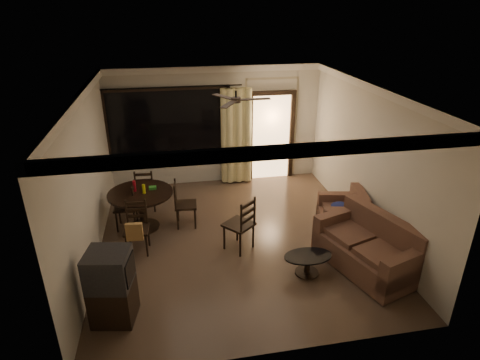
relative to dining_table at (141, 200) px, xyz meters
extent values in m
plane|color=#7F6651|center=(1.74, -0.75, -0.61)|extent=(5.50, 5.50, 0.00)
plane|color=beige|center=(1.74, 2.00, 0.79)|extent=(5.00, 0.00, 5.00)
plane|color=beige|center=(1.74, -3.50, 0.79)|extent=(5.00, 0.00, 5.00)
plane|color=beige|center=(-0.76, -0.75, 0.79)|extent=(0.00, 5.50, 5.50)
plane|color=beige|center=(4.24, -0.75, 0.79)|extent=(0.00, 5.50, 5.50)
plane|color=white|center=(1.74, -0.75, 2.19)|extent=(5.50, 5.50, 0.00)
cube|color=black|center=(0.64, 1.97, 0.97)|extent=(2.70, 0.04, 1.45)
cylinder|color=black|center=(0.74, 1.88, 1.77)|extent=(3.20, 0.03, 0.03)
cube|color=#FFC684|center=(3.09, 1.95, 0.44)|extent=(0.91, 0.03, 2.08)
cube|color=white|center=(4.22, 0.30, 0.69)|extent=(0.02, 0.18, 0.12)
cylinder|color=black|center=(1.74, -0.75, 2.13)|extent=(0.03, 0.03, 0.12)
cylinder|color=black|center=(1.74, -0.75, 2.04)|extent=(0.16, 0.16, 0.08)
cylinder|color=black|center=(0.00, 0.00, 0.14)|extent=(1.24, 1.24, 0.04)
cylinder|color=black|center=(0.00, 0.00, -0.23)|extent=(0.12, 0.12, 0.72)
cylinder|color=black|center=(0.00, 0.00, -0.59)|extent=(0.62, 0.62, 0.03)
cylinder|color=maroon|center=(-0.10, 0.06, 0.27)|extent=(0.06, 0.06, 0.22)
cylinder|color=#CDCC15|center=(0.08, -0.06, 0.25)|extent=(0.06, 0.06, 0.18)
cube|color=#308929|center=(0.23, 0.11, 0.19)|extent=(0.14, 0.10, 0.05)
cube|color=black|center=(-0.31, 0.06, -0.16)|extent=(0.45, 0.45, 0.04)
cube|color=black|center=(0.85, -0.06, -0.16)|extent=(0.45, 0.45, 0.04)
cube|color=black|center=(-0.06, -0.85, -0.16)|extent=(0.45, 0.45, 0.04)
cube|color=tan|center=(-0.08, -1.08, -0.06)|extent=(0.28, 0.10, 0.32)
cube|color=black|center=(0.05, 0.80, -0.16)|extent=(0.45, 0.45, 0.04)
cube|color=black|center=(-0.31, -2.48, -0.32)|extent=(0.65, 0.61, 0.58)
cube|color=black|center=(-0.31, -2.48, 0.23)|extent=(0.65, 0.61, 0.52)
cube|color=black|center=(-0.03, -2.53, 0.23)|extent=(0.10, 0.41, 0.35)
cube|color=#482D21|center=(3.69, -2.04, -0.38)|extent=(1.40, 1.90, 0.43)
cube|color=#482D21|center=(4.02, -1.93, -0.02)|extent=(0.74, 1.68, 0.69)
cube|color=#482D21|center=(3.93, -2.76, -0.16)|extent=(0.92, 0.47, 0.53)
cube|color=#482D21|center=(3.45, -1.32, -0.16)|extent=(0.92, 0.47, 0.53)
cube|color=#482D21|center=(3.64, -2.06, -0.13)|extent=(1.08, 1.62, 0.13)
cube|color=#482D21|center=(3.79, -0.82, -0.40)|extent=(0.97, 0.97, 0.39)
cube|color=#482D21|center=(4.10, -0.89, -0.08)|extent=(0.36, 0.85, 0.63)
cube|color=#482D21|center=(3.72, -1.14, -0.20)|extent=(0.84, 0.34, 0.48)
cube|color=#482D21|center=(3.85, -0.51, -0.20)|extent=(0.84, 0.34, 0.48)
cube|color=#482D21|center=(3.74, -0.81, -0.17)|extent=(0.70, 0.74, 0.12)
ellipsoid|color=#151457|center=(3.74, -0.81, -0.07)|extent=(0.35, 0.29, 0.10)
ellipsoid|color=black|center=(2.70, -2.00, -0.27)|extent=(0.80, 0.48, 0.03)
cylinder|color=black|center=(2.70, -2.00, -0.44)|extent=(0.09, 0.09, 0.32)
cylinder|color=black|center=(2.70, -2.00, -0.60)|extent=(0.39, 0.39, 0.03)
cube|color=black|center=(1.72, -1.07, -0.12)|extent=(0.65, 0.65, 0.04)
camera|label=1|loc=(0.61, -7.14, 3.52)|focal=30.00mm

